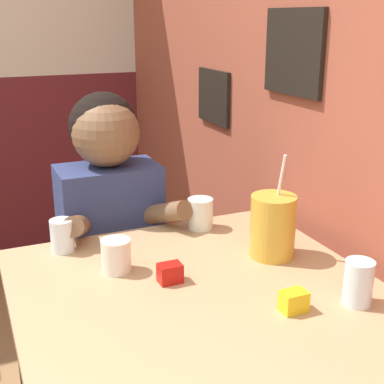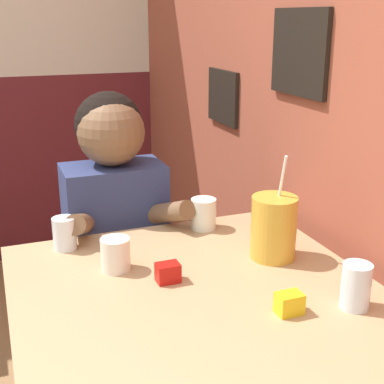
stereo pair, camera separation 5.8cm
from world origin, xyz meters
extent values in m
cube|color=#9E4C38|center=(1.44, 1.24, 1.35)|extent=(0.06, 4.49, 2.70)
cube|color=black|center=(1.40, 0.80, 1.31)|extent=(0.02, 0.31, 0.27)
cube|color=black|center=(1.40, 1.37, 1.10)|extent=(0.02, 0.27, 0.22)
cube|color=tan|center=(0.90, 0.39, 0.75)|extent=(0.90, 0.94, 0.04)
cylinder|color=black|center=(0.49, 0.82, 0.37)|extent=(0.04, 0.04, 0.73)
cylinder|color=black|center=(1.31, 0.82, 0.37)|extent=(0.04, 0.04, 0.73)
cube|color=navy|center=(0.83, 1.01, 0.22)|extent=(0.31, 0.20, 0.44)
cube|color=navy|center=(0.83, 1.01, 0.69)|extent=(0.34, 0.20, 0.50)
sphere|color=black|center=(0.83, 1.04, 1.07)|extent=(0.23, 0.23, 0.23)
sphere|color=brown|center=(0.83, 1.01, 1.06)|extent=(0.22, 0.22, 0.22)
cylinder|color=brown|center=(0.70, 0.87, 0.80)|extent=(0.14, 0.27, 0.15)
cylinder|color=brown|center=(0.97, 0.87, 0.80)|extent=(0.14, 0.27, 0.15)
cylinder|color=gold|center=(1.17, 0.51, 0.86)|extent=(0.13, 0.13, 0.18)
cylinder|color=white|center=(1.19, 0.51, 1.00)|extent=(0.01, 0.04, 0.14)
cylinder|color=silver|center=(0.63, 0.78, 0.82)|extent=(0.07, 0.07, 0.10)
cylinder|color=silver|center=(1.07, 0.79, 0.82)|extent=(0.08, 0.08, 0.10)
cylinder|color=silver|center=(0.74, 0.59, 0.81)|extent=(0.08, 0.08, 0.09)
cylinder|color=silver|center=(1.21, 0.20, 0.83)|extent=(0.07, 0.07, 0.11)
cube|color=#B7140F|center=(0.85, 0.48, 0.79)|extent=(0.06, 0.04, 0.05)
cube|color=yellow|center=(1.06, 0.23, 0.79)|extent=(0.06, 0.04, 0.05)
camera|label=1|loc=(0.41, -0.68, 1.42)|focal=50.00mm
camera|label=2|loc=(0.46, -0.70, 1.42)|focal=50.00mm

